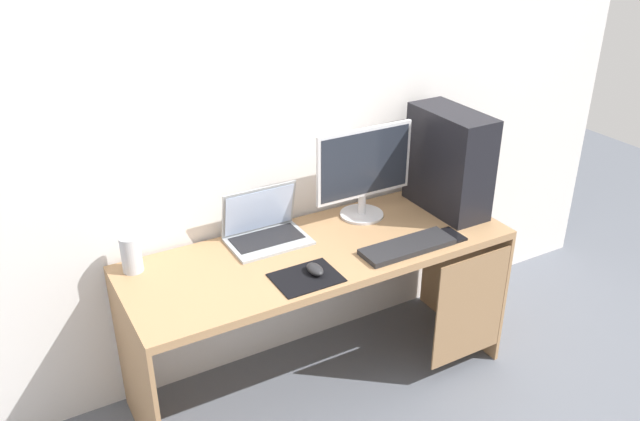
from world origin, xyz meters
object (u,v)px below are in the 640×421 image
Objects in this scene: pc_tower at (449,161)px; cell_phone at (452,235)px; laptop at (265,230)px; speaker at (131,254)px; mouse_left at (315,269)px; keyboard at (407,247)px; monitor at (364,171)px.

cell_phone is at bearing -122.60° from pc_tower.
laptop reaches higher than speaker.
mouse_left reaches higher than cell_phone.
pc_tower reaches higher than laptop.
pc_tower reaches higher than mouse_left.
laptop is 0.82m from cell_phone.
keyboard is at bearing -20.71° from speaker.
speaker is at bearing 162.74° from cell_phone.
keyboard reaches higher than cell_phone.
laptop is 0.62m from keyboard.
keyboard is at bearing 179.20° from cell_phone.
speaker is (-0.57, 0.03, 0.03)m from laptop.
laptop reaches higher than keyboard.
monitor reaches higher than cell_phone.
speaker reaches higher than cell_phone.
laptop reaches higher than mouse_left.
laptop is (-0.49, 0.02, -0.18)m from monitor.
mouse_left is at bearing 177.39° from keyboard.
pc_tower is 0.89m from mouse_left.
laptop is 0.36m from mouse_left.
cell_phone is at bearing -17.26° from speaker.
laptop is at bearing 177.51° from monitor.
monitor is 0.48m from cell_phone.
pc_tower is 1.41× the size of laptop.
keyboard is (1.06, -0.40, -0.06)m from speaker.
cell_phone is (0.68, -0.02, -0.02)m from mouse_left.
pc_tower is at bearing 14.42° from mouse_left.
monitor is at bearing 89.77° from keyboard.
monitor is at bearing -2.49° from laptop.
mouse_left is at bearing 178.03° from cell_phone.
keyboard is 4.38× the size of mouse_left.
mouse_left is at bearing -31.48° from speaker.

